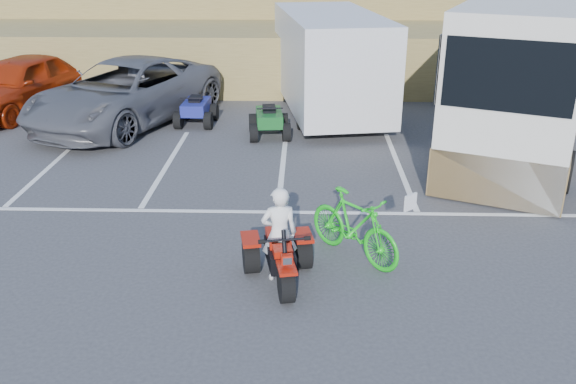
{
  "coord_description": "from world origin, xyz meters",
  "views": [
    {
      "loc": [
        0.5,
        -8.31,
        4.94
      ],
      "look_at": [
        0.24,
        1.04,
        1.0
      ],
      "focal_mm": 38.0,
      "sensor_mm": 36.0,
      "label": 1
    }
  ],
  "objects_px": {
    "rider": "(279,234)",
    "grey_pickup": "(125,92)",
    "cargo_trailer": "(330,60)",
    "rv_motorhome": "(527,79)",
    "quad_atv_green": "(269,136)",
    "quad_atv_blue": "(197,124)",
    "red_trike_atv": "(281,282)",
    "green_dirt_bike": "(354,226)",
    "red_car": "(19,84)"
  },
  "relations": [
    {
      "from": "red_car",
      "to": "rv_motorhome",
      "type": "height_order",
      "value": "rv_motorhome"
    },
    {
      "from": "red_trike_atv",
      "to": "quad_atv_green",
      "type": "xyz_separation_m",
      "value": [
        -0.6,
        7.43,
        0.0
      ]
    },
    {
      "from": "red_car",
      "to": "quad_atv_blue",
      "type": "height_order",
      "value": "red_car"
    },
    {
      "from": "red_trike_atv",
      "to": "quad_atv_green",
      "type": "distance_m",
      "value": 7.46
    },
    {
      "from": "red_trike_atv",
      "to": "quad_atv_blue",
      "type": "distance_m",
      "value": 8.91
    },
    {
      "from": "rider",
      "to": "grey_pickup",
      "type": "relative_size",
      "value": 0.24
    },
    {
      "from": "green_dirt_bike",
      "to": "rv_motorhome",
      "type": "height_order",
      "value": "rv_motorhome"
    },
    {
      "from": "red_trike_atv",
      "to": "quad_atv_blue",
      "type": "height_order",
      "value": "red_trike_atv"
    },
    {
      "from": "quad_atv_blue",
      "to": "rider",
      "type": "bearing_deg",
      "value": -70.31
    },
    {
      "from": "cargo_trailer",
      "to": "rv_motorhome",
      "type": "relative_size",
      "value": 0.64
    },
    {
      "from": "rider",
      "to": "red_car",
      "type": "relative_size",
      "value": 0.31
    },
    {
      "from": "red_trike_atv",
      "to": "grey_pickup",
      "type": "height_order",
      "value": "grey_pickup"
    },
    {
      "from": "red_trike_atv",
      "to": "green_dirt_bike",
      "type": "relative_size",
      "value": 0.77
    },
    {
      "from": "green_dirt_bike",
      "to": "grey_pickup",
      "type": "height_order",
      "value": "grey_pickup"
    },
    {
      "from": "red_trike_atv",
      "to": "cargo_trailer",
      "type": "bearing_deg",
      "value": 73.03
    },
    {
      "from": "rider",
      "to": "quad_atv_blue",
      "type": "distance_m",
      "value": 8.79
    },
    {
      "from": "rv_motorhome",
      "to": "quad_atv_blue",
      "type": "height_order",
      "value": "rv_motorhome"
    },
    {
      "from": "red_trike_atv",
      "to": "rider",
      "type": "distance_m",
      "value": 0.78
    },
    {
      "from": "quad_atv_blue",
      "to": "green_dirt_bike",
      "type": "bearing_deg",
      "value": -61.29
    },
    {
      "from": "green_dirt_bike",
      "to": "red_car",
      "type": "distance_m",
      "value": 12.93
    },
    {
      "from": "green_dirt_bike",
      "to": "quad_atv_green",
      "type": "relative_size",
      "value": 1.36
    },
    {
      "from": "red_trike_atv",
      "to": "rv_motorhome",
      "type": "bearing_deg",
      "value": 40.5
    },
    {
      "from": "rv_motorhome",
      "to": "quad_atv_green",
      "type": "bearing_deg",
      "value": -156.08
    },
    {
      "from": "cargo_trailer",
      "to": "rv_motorhome",
      "type": "distance_m",
      "value": 5.45
    },
    {
      "from": "red_trike_atv",
      "to": "rv_motorhome",
      "type": "distance_m",
      "value": 9.73
    },
    {
      "from": "grey_pickup",
      "to": "quad_atv_blue",
      "type": "distance_m",
      "value": 2.18
    },
    {
      "from": "grey_pickup",
      "to": "quad_atv_green",
      "type": "bearing_deg",
      "value": 7.57
    },
    {
      "from": "grey_pickup",
      "to": "cargo_trailer",
      "type": "height_order",
      "value": "cargo_trailer"
    },
    {
      "from": "grey_pickup",
      "to": "cargo_trailer",
      "type": "relative_size",
      "value": 0.96
    },
    {
      "from": "rider",
      "to": "quad_atv_blue",
      "type": "relative_size",
      "value": 1.1
    },
    {
      "from": "rider",
      "to": "green_dirt_bike",
      "type": "bearing_deg",
      "value": -160.91
    },
    {
      "from": "red_car",
      "to": "rider",
      "type": "bearing_deg",
      "value": -34.33
    },
    {
      "from": "red_trike_atv",
      "to": "cargo_trailer",
      "type": "distance_m",
      "value": 9.98
    },
    {
      "from": "cargo_trailer",
      "to": "quad_atv_green",
      "type": "relative_size",
      "value": 4.65
    },
    {
      "from": "green_dirt_bike",
      "to": "cargo_trailer",
      "type": "height_order",
      "value": "cargo_trailer"
    },
    {
      "from": "rider",
      "to": "red_trike_atv",
      "type": "bearing_deg",
      "value": 90.0
    },
    {
      "from": "rider",
      "to": "cargo_trailer",
      "type": "xyz_separation_m",
      "value": [
        1.08,
        9.65,
        0.82
      ]
    },
    {
      "from": "green_dirt_bike",
      "to": "cargo_trailer",
      "type": "relative_size",
      "value": 0.29
    },
    {
      "from": "grey_pickup",
      "to": "rv_motorhome",
      "type": "xyz_separation_m",
      "value": [
        10.71,
        -1.09,
        0.69
      ]
    },
    {
      "from": "green_dirt_bike",
      "to": "red_car",
      "type": "bearing_deg",
      "value": 94.65
    },
    {
      "from": "green_dirt_bike",
      "to": "quad_atv_green",
      "type": "bearing_deg",
      "value": 62.93
    },
    {
      "from": "red_trike_atv",
      "to": "cargo_trailer",
      "type": "relative_size",
      "value": 0.22
    },
    {
      "from": "red_trike_atv",
      "to": "cargo_trailer",
      "type": "xyz_separation_m",
      "value": [
        1.05,
        9.8,
        1.58
      ]
    },
    {
      "from": "quad_atv_green",
      "to": "cargo_trailer",
      "type": "bearing_deg",
      "value": 48.92
    },
    {
      "from": "grey_pickup",
      "to": "quad_atv_blue",
      "type": "height_order",
      "value": "grey_pickup"
    },
    {
      "from": "cargo_trailer",
      "to": "quad_atv_blue",
      "type": "height_order",
      "value": "cargo_trailer"
    },
    {
      "from": "red_trike_atv",
      "to": "quad_atv_green",
      "type": "bearing_deg",
      "value": 83.79
    },
    {
      "from": "green_dirt_bike",
      "to": "red_car",
      "type": "height_order",
      "value": "red_car"
    },
    {
      "from": "cargo_trailer",
      "to": "quad_atv_green",
      "type": "distance_m",
      "value": 3.29
    },
    {
      "from": "quad_atv_green",
      "to": "rider",
      "type": "bearing_deg",
      "value": -91.6
    }
  ]
}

